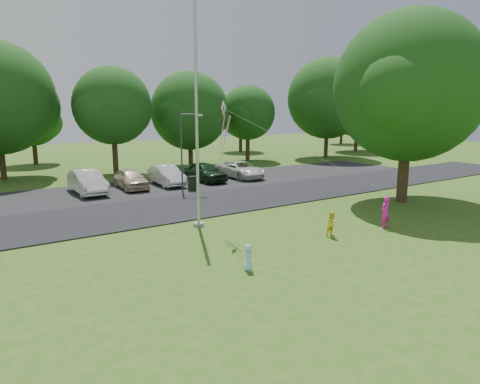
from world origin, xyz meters
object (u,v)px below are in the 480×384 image
child_yellow (332,224)px  child_blue (248,257)px  street_lamp (185,145)px  big_tree (409,90)px  woman (385,212)px  trash_can (192,184)px  flagpole (197,136)px  kite (229,121)px

child_yellow → child_blue: size_ratio=1.20×
street_lamp → big_tree: (9.06, -9.90, 3.30)m
big_tree → child_blue: (-13.64, -3.87, -5.94)m
big_tree → woman: 8.38m
woman → trash_can: bearing=-80.4°
child_blue → trash_can: bearing=18.1°
big_tree → child_blue: big_tree is taller
flagpole → kite: flagpole is taller
child_blue → street_lamp: bearing=19.9°
street_lamp → child_blue: bearing=-86.4°
child_yellow → kite: 6.22m
big_tree → street_lamp: bearing=132.5°
trash_can → child_yellow: size_ratio=0.91×
woman → child_blue: woman is taller
flagpole → big_tree: bearing=-9.1°
trash_can → woman: woman is taller
street_lamp → woman: 13.61m
child_yellow → child_blue: (-5.20, -1.21, -0.09)m
child_yellow → kite: size_ratio=0.16×
flagpole → trash_can: flagpole is taller
big_tree → woman: bearing=-151.0°
flagpole → street_lamp: (3.32, 7.92, -1.07)m
big_tree → woman: big_tree is taller
woman → child_blue: (-8.24, -0.87, -0.28)m
big_tree → woman: (-5.40, -2.99, -5.66)m
street_lamp → woman: bearing=-52.1°
child_yellow → child_blue: 5.34m
child_yellow → big_tree: bearing=21.6°
flagpole → big_tree: size_ratio=0.93×
woman → kite: size_ratio=0.22×
child_yellow → kite: (-3.20, 3.14, 4.31)m
street_lamp → trash_can: bearing=15.4°
street_lamp → trash_can: 2.64m
trash_can → woman: size_ratio=0.68×
flagpole → child_yellow: (3.94, -4.63, -3.62)m
street_lamp → child_blue: (-4.57, -13.76, -2.64)m
flagpole → child_yellow: size_ratio=9.12×
kite → trash_can: bearing=28.5°
flagpole → kite: bearing=-63.5°
kite → woman: bearing=-72.6°
street_lamp → kite: kite is taller
big_tree → kite: (-11.64, 0.49, -1.53)m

